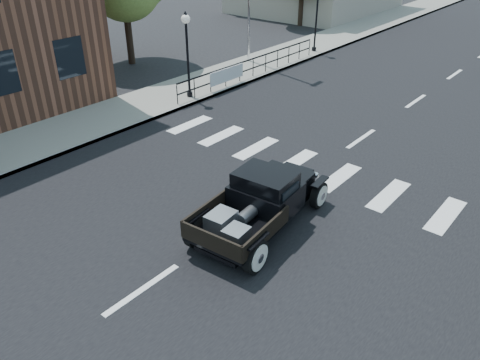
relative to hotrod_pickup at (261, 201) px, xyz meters
The scene contains 9 objects.
ground 1.02m from the hotrod_pickup, 136.91° to the right, with size 120.00×120.00×0.00m, color black.
road 14.56m from the hotrod_pickup, 91.95° to the left, with size 14.00×80.00×0.02m, color black.
road_markings 9.58m from the hotrod_pickup, 92.98° to the left, with size 12.00×60.00×0.06m, color silver, non-canonical shape.
sidewalk_left 17.11m from the hotrod_pickup, 121.75° to the left, with size 3.00×80.00×0.15m, color gray.
railing 12.32m from the hotrod_pickup, 129.26° to the left, with size 0.08×10.00×1.00m, color black, non-canonical shape.
banner 10.79m from the hotrod_pickup, 135.67° to the left, with size 0.04×2.20×0.60m, color silver, non-canonical shape.
lamp_post_b 9.87m from the hotrod_pickup, 145.63° to the left, with size 0.36×0.36×3.51m, color black, non-canonical shape.
lamp_post_c 17.56m from the hotrod_pickup, 117.52° to the left, with size 0.36×0.36×3.51m, color black, non-canonical shape.
hotrod_pickup is the anchor object (origin of this frame).
Camera 1 is at (6.40, -7.42, 6.99)m, focal length 35.00 mm.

